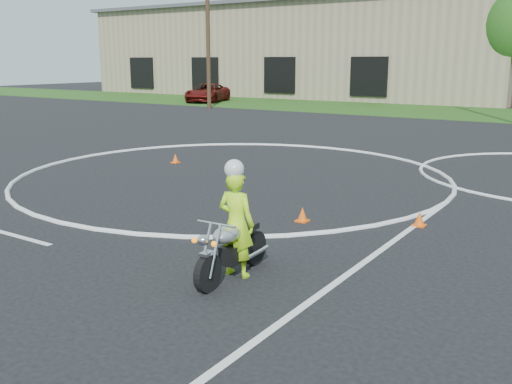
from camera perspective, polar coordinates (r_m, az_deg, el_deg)
The scene contains 8 objects.
ground at distance 14.08m, azimuth -9.33°, elevation -0.31°, with size 120.00×120.00×0.00m, color black.
grass_strip at distance 38.31m, azimuth 19.40°, elevation 7.51°, with size 120.00×10.00×0.02m, color #1E4714.
course_markings at distance 16.38m, azimuth 6.77°, elevation 1.68°, with size 19.05×19.05×0.12m.
primary_motorcycle at distance 8.55m, azimuth -2.47°, elevation -5.62°, with size 0.65×1.85×0.97m.
rider_primary_grp at distance 8.54m, azimuth -2.00°, elevation -2.85°, with size 0.61×0.42×1.80m.
pickup_grp at distance 45.72m, azimuth -4.87°, elevation 9.86°, with size 3.92×5.67×1.44m.
traffic_cones at distance 14.74m, azimuth 22.95°, elevation -0.04°, with size 16.28×10.79×0.30m.
warehouse at distance 57.01m, azimuth 4.95°, elevation 13.93°, with size 41.00×17.00×8.30m.
Camera 1 is at (9.36, -10.01, 3.20)m, focal length 40.00 mm.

